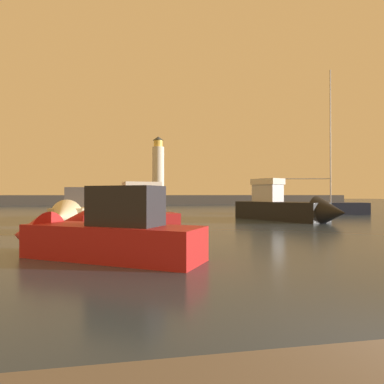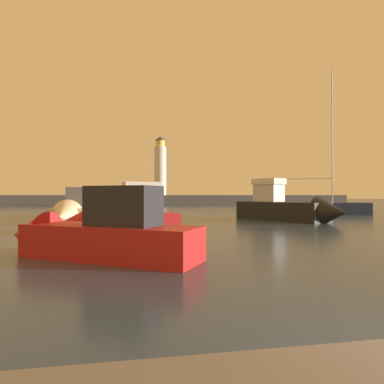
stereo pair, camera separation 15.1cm
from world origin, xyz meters
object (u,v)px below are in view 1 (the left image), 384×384
(motorboat_3, at_px, (92,234))
(lighthouse, at_px, (158,167))
(motorboat_1, at_px, (119,218))
(motorboat_2, at_px, (289,208))
(sailboat_moored, at_px, (322,208))
(motorboat_4, at_px, (73,211))

(motorboat_3, bearing_deg, lighthouse, 83.26)
(motorboat_1, bearing_deg, motorboat_3, -95.69)
(lighthouse, height_order, motorboat_1, lighthouse)
(motorboat_2, bearing_deg, lighthouse, 98.02)
(motorboat_3, bearing_deg, sailboat_moored, 44.74)
(motorboat_2, distance_m, motorboat_3, 17.99)
(lighthouse, distance_m, motorboat_4, 43.97)
(motorboat_2, relative_size, sailboat_moored, 0.60)
(motorboat_3, relative_size, sailboat_moored, 0.46)
(motorboat_2, distance_m, sailboat_moored, 10.42)
(motorboat_2, bearing_deg, sailboat_moored, 45.77)
(motorboat_4, xyz_separation_m, sailboat_moored, (23.06, 5.73, -0.12))
(motorboat_4, distance_m, sailboat_moored, 23.76)
(motorboat_1, height_order, motorboat_3, motorboat_1)
(motorboat_1, bearing_deg, motorboat_2, 26.60)
(motorboat_1, bearing_deg, motorboat_4, 114.08)
(motorboat_1, bearing_deg, sailboat_moored, 34.86)
(motorboat_2, xyz_separation_m, motorboat_3, (-12.91, -12.53, -0.24))
(motorboat_2, relative_size, motorboat_3, 1.31)
(motorboat_1, relative_size, sailboat_moored, 0.42)
(motorboat_2, relative_size, motorboat_4, 1.13)
(lighthouse, distance_m, motorboat_1, 51.07)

